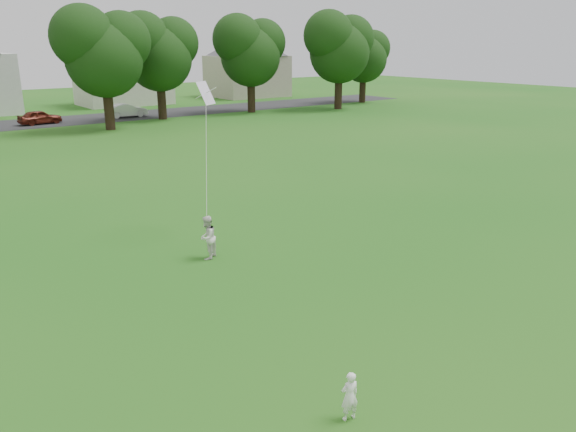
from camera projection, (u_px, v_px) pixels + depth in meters
ground at (306, 340)px, 12.81m from camera, size 160.00×160.00×0.00m
toddler at (350, 396)px, 10.00m from camera, size 0.39×0.29×0.96m
older_boy at (207, 237)px, 17.48m from camera, size 0.86×0.82×1.39m
kite at (206, 158)px, 18.11m from camera, size 1.17×1.54×4.74m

